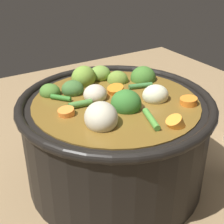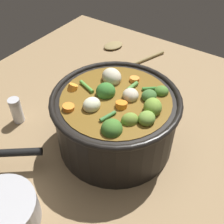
{
  "view_description": "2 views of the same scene",
  "coord_description": "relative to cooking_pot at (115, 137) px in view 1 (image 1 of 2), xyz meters",
  "views": [
    {
      "loc": [
        -0.23,
        -0.36,
        0.35
      ],
      "look_at": [
        0.0,
        0.02,
        0.12
      ],
      "focal_mm": 51.49,
      "sensor_mm": 36.0,
      "label": 1
    },
    {
      "loc": [
        0.39,
        0.26,
        0.54
      ],
      "look_at": [
        0.02,
        0.0,
        0.11
      ],
      "focal_mm": 44.38,
      "sensor_mm": 36.0,
      "label": 2
    }
  ],
  "objects": [
    {
      "name": "ground_plane",
      "position": [
        -0.0,
        -0.0,
        -0.08
      ],
      "size": [
        1.1,
        1.1,
        0.0
      ],
      "primitive_type": "plane",
      "color": "#8C704C"
    },
    {
      "name": "cooking_pot",
      "position": [
        0.0,
        0.0,
        0.0
      ],
      "size": [
        0.3,
        0.3,
        0.17
      ],
      "color": "black",
      "rests_on": "ground_plane"
    }
  ]
}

